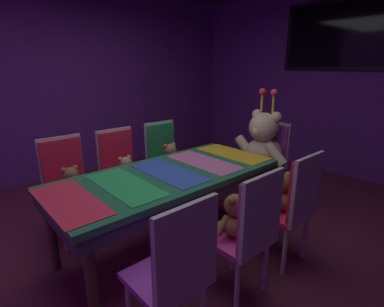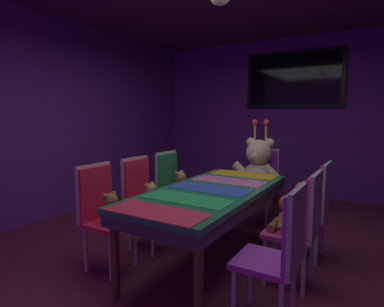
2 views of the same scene
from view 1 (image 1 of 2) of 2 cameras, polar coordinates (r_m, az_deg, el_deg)
The scene contains 18 objects.
ground_plane at distance 2.89m, azimuth -4.27°, elevation -17.63°, with size 7.90×7.90×0.00m, color #591E33.
wall_back at distance 5.01m, azimuth 26.45°, elevation 12.44°, with size 5.20×0.12×2.80m, color #59267F.
wall_left at distance 4.73m, azimuth -24.78°, elevation 12.49°, with size 0.12×6.40×2.80m, color #59267F.
banquet_table at distance 2.58m, azimuth -4.58°, elevation -5.55°, with size 0.90×2.02×0.75m.
chair_left_0 at distance 3.08m, azimuth -23.40°, elevation -4.24°, with size 0.42×0.41×0.98m.
teddy_left_0 at distance 2.96m, azimuth -22.44°, elevation -5.36°, with size 0.23×0.29×0.28m.
chair_left_1 at distance 3.26m, azimuth -13.96°, elevation -2.20°, with size 0.42×0.41×0.98m.
teddy_left_1 at distance 3.15m, azimuth -12.70°, elevation -3.24°, with size 0.22×0.28×0.27m.
chair_left_2 at distance 3.58m, azimuth -5.57°, elevation -0.10°, with size 0.42×0.41×0.98m.
teddy_left_2 at distance 3.47m, azimuth -4.14°, elevation -0.76°, with size 0.25×0.32×0.30m.
chair_right_0 at distance 1.68m, azimuth -2.75°, elevation -20.96°, with size 0.42×0.41×0.98m.
chair_right_1 at distance 2.06m, azimuth 11.45°, elevation -13.64°, with size 0.42×0.41×0.98m.
teddy_right_1 at distance 2.14m, azimuth 8.25°, elevation -12.26°, with size 0.27×0.34×0.32m.
chair_right_2 at distance 2.51m, azimuth 19.62°, elevation -8.49°, with size 0.42×0.41×0.98m.
teddy_right_2 at distance 2.58m, azimuth 16.77°, elevation -7.53°, with size 0.27×0.35×0.33m.
throne_chair at distance 3.68m, azimuth 14.90°, elevation -0.11°, with size 0.41×0.42×0.98m.
king_teddy_bear at distance 3.50m, azimuth 13.53°, elevation 1.83°, with size 0.72×0.56×0.93m.
wall_tv at distance 4.94m, azimuth 27.04°, elevation 19.94°, with size 1.67×0.06×0.97m.
Camera 1 is at (1.91, -1.43, 1.63)m, focal length 27.30 mm.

